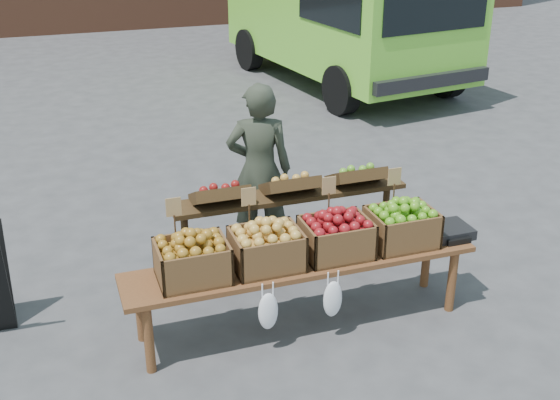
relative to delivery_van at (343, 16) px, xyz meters
name	(u,v)px	position (x,y,z in m)	size (l,w,h in m)	color
ground	(241,365)	(-3.83, -7.01, -1.13)	(80.00, 80.00, 0.00)	#444446
delivery_van	(343,16)	(0.00, 0.00, 0.00)	(2.31, 5.05, 2.26)	#70D034
vendor	(259,170)	(-3.17, -5.39, -0.33)	(0.58, 0.38, 1.60)	#2D3327
back_table	(290,223)	(-3.07, -5.95, -0.61)	(2.10, 0.44, 1.04)	#372512
display_bench	(301,293)	(-3.24, -6.67, -0.85)	(2.70, 0.56, 0.57)	brown
crate_golden_apples	(193,261)	(-4.06, -6.67, -0.42)	(0.50, 0.40, 0.28)	#A46F1D
crate_russet_pears	(267,249)	(-3.51, -6.67, -0.42)	(0.50, 0.40, 0.28)	gold
crate_red_apples	(336,238)	(-2.96, -6.67, -0.42)	(0.50, 0.40, 0.28)	maroon
crate_green_apples	(402,227)	(-2.41, -6.67, -0.42)	(0.50, 0.40, 0.28)	#448911
weighing_scale	(448,231)	(-1.99, -6.67, -0.52)	(0.34, 0.30, 0.08)	black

